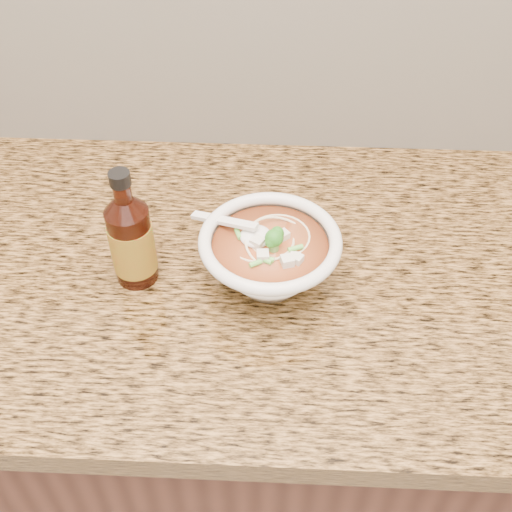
{
  "coord_description": "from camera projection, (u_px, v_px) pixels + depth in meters",
  "views": [
    {
      "loc": [
        0.05,
        0.98,
        1.61
      ],
      "look_at": [
        0.02,
        1.63,
        0.95
      ],
      "focal_mm": 45.0,
      "sensor_mm": 36.0,
      "label": 1
    }
  ],
  "objects": [
    {
      "name": "counter_slab",
      "position": [
        243.0,
        268.0,
        1.01
      ],
      "size": [
        4.0,
        0.68,
        0.04
      ],
      "primitive_type": "cube",
      "color": "olive",
      "rests_on": "cabinet"
    },
    {
      "name": "hot_sauce_bottle",
      "position": [
        131.0,
        241.0,
        0.92
      ],
      "size": [
        0.07,
        0.07,
        0.2
      ],
      "rotation": [
        0.0,
        0.0,
        -0.07
      ],
      "color": "#3F1208",
      "rests_on": "counter_slab"
    },
    {
      "name": "soup_bowl",
      "position": [
        270.0,
        259.0,
        0.93
      ],
      "size": [
        0.22,
        0.2,
        0.11
      ],
      "rotation": [
        0.0,
        0.0,
        -0.27
      ],
      "color": "white",
      "rests_on": "counter_slab"
    },
    {
      "name": "cabinet",
      "position": [
        246.0,
        418.0,
        1.33
      ],
      "size": [
        4.0,
        0.65,
        0.86
      ],
      "primitive_type": "cube",
      "color": "black",
      "rests_on": "ground"
    }
  ]
}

